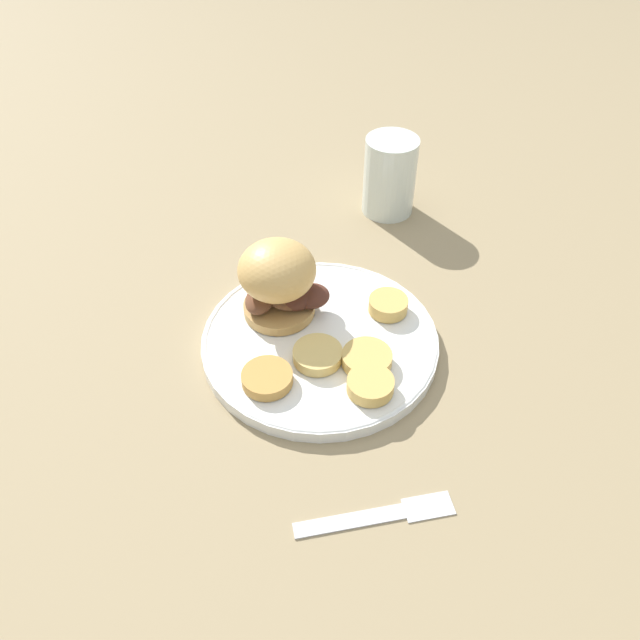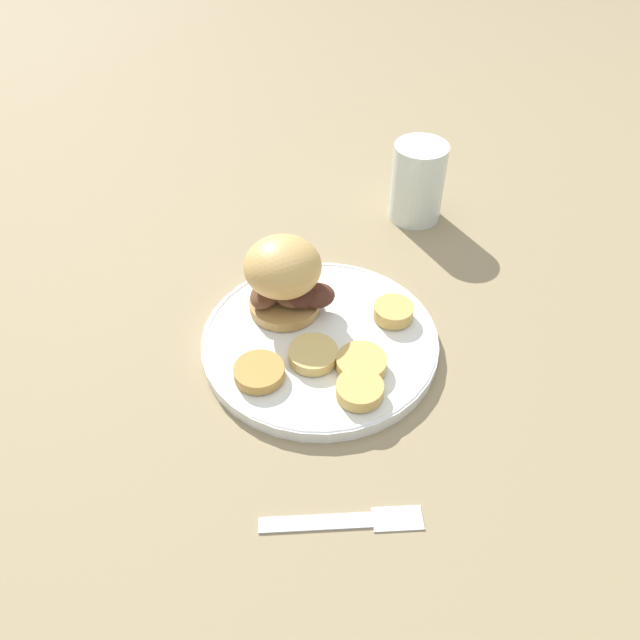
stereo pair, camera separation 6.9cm
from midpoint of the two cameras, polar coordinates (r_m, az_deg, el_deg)
The scene contains 10 objects.
ground_plane at distance 0.72m, azimuth -2.74°, elevation -2.52°, with size 4.00×4.00×0.00m, color #937F5B.
dinner_plate at distance 0.71m, azimuth -2.77°, elevation -2.01°, with size 0.27×0.27×0.02m.
sandwich at distance 0.71m, azimuth -6.64°, elevation 3.48°, with size 0.10×0.11×0.09m.
potato_round_0 at distance 0.65m, azimuth 1.70°, elevation -6.06°, with size 0.05×0.05×0.02m, color tan.
potato_round_1 at distance 0.66m, azimuth -7.85°, elevation -5.43°, with size 0.05×0.05×0.01m, color #BC8942.
potato_round_2 at distance 0.68m, azimuth -3.13°, elevation -3.34°, with size 0.05×0.05×0.01m, color #DBB766.
potato_round_3 at distance 0.67m, azimuth 1.39°, elevation -3.71°, with size 0.05×0.05×0.01m, color tan.
potato_round_4 at distance 0.73m, azimuth 3.59°, elevation 1.26°, with size 0.05×0.05×0.02m, color tan.
fork at distance 0.59m, azimuth 1.79°, elevation -17.64°, with size 0.07×0.14×0.00m.
drinking_glass at distance 0.90m, azimuth 4.18°, elevation 12.92°, with size 0.07×0.07×0.11m.
Camera 1 is at (-0.41, 0.27, 0.52)m, focal length 35.00 mm.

